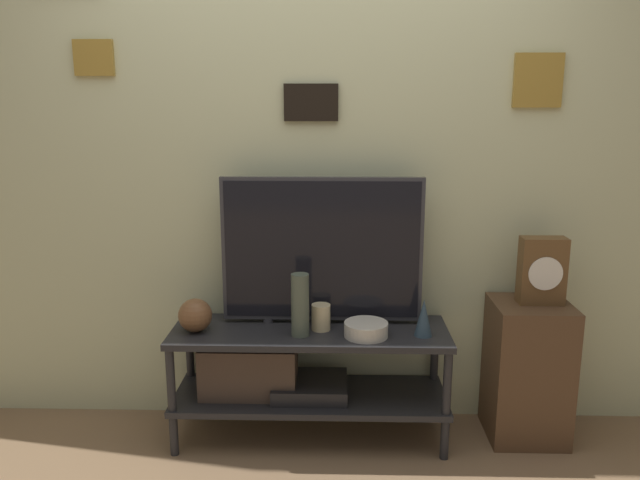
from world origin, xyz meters
The scene contains 11 objects.
ground_plane centered at (0.00, 0.00, 0.00)m, with size 12.00×12.00×0.00m, color #846647.
wall_back centered at (0.00, 0.52, 1.35)m, with size 6.40×0.08×2.70m.
media_console centered at (-0.11, 0.26, 0.35)m, with size 1.32×0.43×0.56m.
television centered at (0.06, 0.35, 0.92)m, with size 0.96×0.05×0.72m.
vase_wide_bowl centered at (0.26, 0.18, 0.59)m, with size 0.20×0.20×0.07m.
vase_slim_bronze centered at (0.53, 0.19, 0.64)m, with size 0.08×0.08×0.18m.
vase_tall_ceramic centered at (-0.04, 0.18, 0.70)m, with size 0.08×0.08×0.30m.
vase_round_glass centered at (-0.54, 0.22, 0.64)m, with size 0.16×0.16×0.16m.
candle_jar centered at (0.05, 0.26, 0.62)m, with size 0.09×0.09×0.12m.
side_table centered at (1.06, 0.30, 0.34)m, with size 0.37×0.35×0.68m.
mantel_clock centered at (1.09, 0.30, 0.84)m, with size 0.21×0.11×0.32m.
Camera 1 is at (0.12, -2.55, 1.62)m, focal length 35.00 mm.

